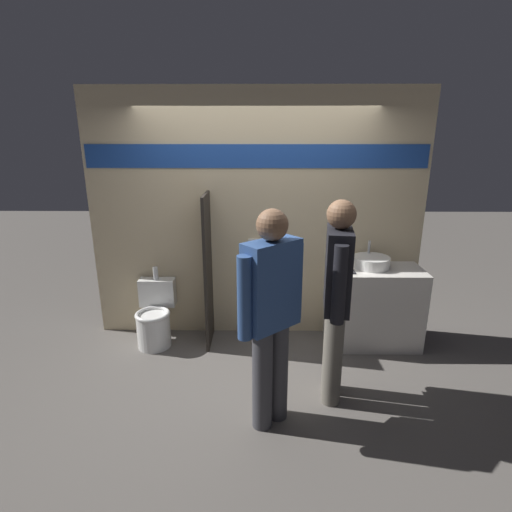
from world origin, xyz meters
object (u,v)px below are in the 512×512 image
Objects in this scene: sink_basin at (371,262)px; person_in_vest at (271,312)px; person_with_lanyard at (336,295)px; urinal_near_counter at (264,270)px; toilet at (155,318)px; cell_phone at (351,272)px.

person_in_vest reaches higher than sink_basin.
person_with_lanyard is at bearing -119.06° from sink_basin.
sink_basin is 0.32× the size of urinal_near_counter.
sink_basin is 0.22× the size of person_with_lanyard.
urinal_near_counter is 0.68× the size of person_in_vest.
person_in_vest is at bearing -45.30° from toilet.
person_with_lanyard is (-0.31, -0.84, 0.09)m from cell_phone.
sink_basin is at bearing 33.00° from cell_phone.
person_with_lanyard reaches higher than person_in_vest.
urinal_near_counter is 1.31m from toilet.
cell_phone is at bearing -2.23° from toilet.
cell_phone is 0.91m from person_with_lanyard.
sink_basin is 0.22× the size of person_in_vest.
toilet is (-2.09, 0.08, -0.58)m from cell_phone.
sink_basin is 1.72m from person_in_vest.
person_with_lanyard reaches higher than urinal_near_counter.
toilet is at bearing 70.44° from person_with_lanyard.
cell_phone is 0.12× the size of urinal_near_counter.
cell_phone is at bearing -147.00° from sink_basin.
person_with_lanyard is at bearing -10.17° from person_in_vest.
person_in_vest is at bearing -126.26° from cell_phone.
person_with_lanyard is at bearing -110.39° from cell_phone.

